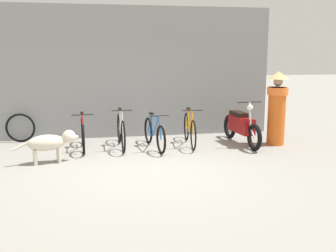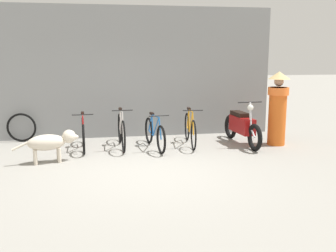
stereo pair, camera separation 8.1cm
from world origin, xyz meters
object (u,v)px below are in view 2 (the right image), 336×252
bicycle_0 (83,134)px  bicycle_1 (121,131)px  bicycle_3 (190,129)px  person_in_robes (278,106)px  motorcycle (242,126)px  spare_tire_left (21,128)px  bicycle_2 (155,134)px  stray_dog (51,142)px

bicycle_0 → bicycle_1: 0.87m
bicycle_3 → person_in_robes: size_ratio=1.01×
bicycle_0 → bicycle_1: bearing=89.1°
bicycle_3 → motorcycle: 1.25m
bicycle_0 → spare_tire_left: bearing=-126.9°
bicycle_2 → spare_tire_left: (-3.14, 1.23, 0.02)m
motorcycle → bicycle_1: bearing=-97.9°
bicycle_2 → person_in_robes: person_in_robes is taller
bicycle_1 → bicycle_0: bearing=-89.6°
bicycle_0 → stray_dog: bearing=-32.8°
bicycle_0 → person_in_robes: person_in_robes is taller
bicycle_0 → bicycle_2: (1.61, -0.19, -0.01)m
bicycle_0 → bicycle_2: size_ratio=0.94×
person_in_robes → bicycle_3: bearing=-30.4°
bicycle_0 → stray_dog: 1.18m
bicycle_3 → spare_tire_left: bicycle_3 is taller
bicycle_0 → stray_dog: bicycle_0 is taller
person_in_robes → motorcycle: bearing=-33.8°
bicycle_3 → spare_tire_left: 4.15m
bicycle_0 → person_in_robes: 4.58m
bicycle_2 → bicycle_1: bearing=-113.3°
spare_tire_left → stray_dog: bearing=-65.5°
motorcycle → stray_dog: size_ratio=1.55×
bicycle_2 → spare_tire_left: size_ratio=2.38×
bicycle_3 → person_in_robes: (2.04, -0.34, 0.55)m
stray_dog → person_in_robes: bearing=-4.5°
bicycle_0 → stray_dog: size_ratio=1.26×
bicycle_1 → person_in_robes: bearing=82.9°
motorcycle → spare_tire_left: size_ratio=2.75×
bicycle_1 → person_in_robes: size_ratio=1.00×
bicycle_2 → spare_tire_left: 3.37m
bicycle_0 → bicycle_1: bicycle_1 is taller
bicycle_1 → spare_tire_left: size_ratio=2.42×
bicycle_1 → motorcycle: bearing=84.9°
bicycle_2 → person_in_robes: bearing=80.1°
stray_dog → person_in_robes: size_ratio=0.73×
motorcycle → spare_tire_left: 5.39m
bicycle_1 → bicycle_3: bearing=87.6°
bicycle_2 → bicycle_3: bicycle_3 is taller
bicycle_0 → bicycle_3: (2.49, 0.00, 0.02)m
motorcycle → bicycle_0: bearing=-96.7°
bicycle_2 → bicycle_3: 0.90m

